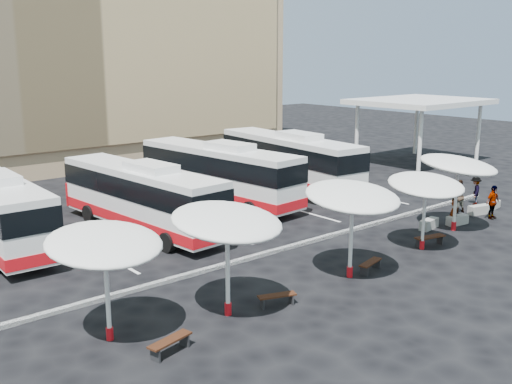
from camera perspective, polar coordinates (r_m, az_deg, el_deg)
ground at (r=26.63m, az=2.51°, el=-6.04°), size 120.00×120.00×0.00m
sandstone_building at (r=53.35m, az=-22.16°, el=16.30°), size 42.00×18.25×29.60m
service_canopy at (r=50.13m, az=15.33°, el=8.16°), size 10.00×8.00×5.20m
curb_divider at (r=26.95m, az=1.80°, el=-5.63°), size 34.00×0.25×0.15m
bay_lines at (r=32.70m, az=-7.00°, el=-2.50°), size 24.15×12.00×0.01m
bus_1 at (r=30.38m, az=-10.89°, el=-0.29°), size 3.26×11.38×3.57m
bus_2 at (r=35.53m, az=-3.61°, el=1.96°), size 3.61×11.93×3.73m
bus_3 at (r=39.24m, az=3.14°, el=3.11°), size 3.62×12.29×3.85m
sunshade_0 at (r=18.56m, az=-14.24°, el=-4.84°), size 3.81×3.85×3.67m
sunshade_1 at (r=19.72m, az=-2.77°, el=-2.86°), size 4.45×4.48×3.88m
sunshade_2 at (r=23.45m, az=9.18°, el=-0.47°), size 4.27×4.31×3.87m
sunshade_3 at (r=27.70m, az=15.87°, el=0.63°), size 4.41×4.43×3.52m
sunshade_4 at (r=31.17m, az=18.71°, el=2.42°), size 4.89×4.92×3.92m
wood_bench_0 at (r=18.42m, az=-8.18°, el=-14.00°), size 1.55×0.72×0.46m
wood_bench_1 at (r=21.40m, az=2.01°, el=-9.99°), size 1.42×0.82×0.42m
wood_bench_2 at (r=25.02m, az=10.85°, el=-6.75°), size 1.44×0.68×0.43m
wood_bench_3 at (r=28.89m, az=16.24°, el=-4.27°), size 1.60×0.78×0.47m
conc_bench_0 at (r=31.72m, az=16.15°, el=-2.95°), size 1.38×0.64×0.50m
conc_bench_1 at (r=32.94m, az=18.62°, el=-2.55°), size 1.34×0.61×0.48m
conc_bench_2 at (r=35.49m, az=20.49°, el=-1.59°), size 1.41×0.76×0.50m
conc_bench_3 at (r=37.14m, az=21.71°, el=-1.14°), size 1.15×0.52×0.41m
passenger_0 at (r=32.71m, az=18.34°, el=-1.61°), size 0.66×0.70×1.62m
passenger_1 at (r=35.32m, az=18.70°, el=-0.38°), size 1.09×0.96×1.87m
passenger_2 at (r=34.60m, az=21.62°, el=-0.91°), size 1.10×0.51×1.84m
passenger_3 at (r=37.43m, az=20.12°, el=0.10°), size 1.26×1.12×1.70m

